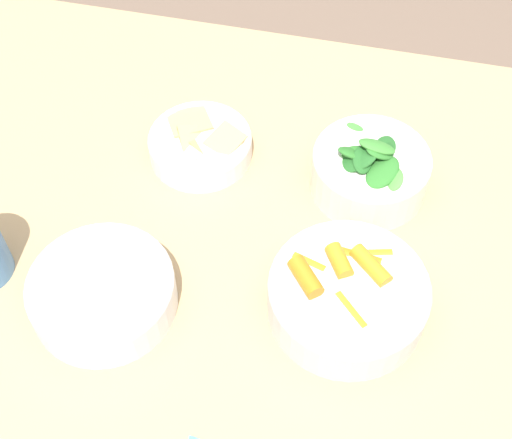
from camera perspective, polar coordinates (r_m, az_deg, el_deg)
name	(u,v)px	position (r m, az deg, el deg)	size (l,w,h in m)	color
ground_plane	(271,429)	(1.57, 1.22, -16.42)	(10.00, 10.00, 0.00)	brown
dining_table	(278,274)	(1.02, 1.80, -4.35)	(1.24, 0.77, 0.72)	tan
bowl_carrots	(347,295)	(0.84, 7.32, -5.97)	(0.19, 0.19, 0.07)	silver
bowl_greens	(370,169)	(0.96, 9.13, 4.02)	(0.16, 0.16, 0.09)	silver
bowl_beans_hotdog	(103,293)	(0.87, -12.15, -5.78)	(0.17, 0.17, 0.05)	silver
bowl_cookies	(201,144)	(1.00, -4.46, 6.03)	(0.14, 0.14, 0.05)	silver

